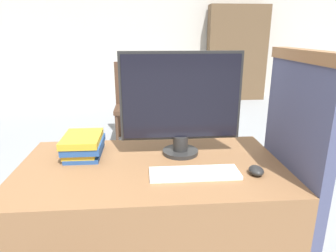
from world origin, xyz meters
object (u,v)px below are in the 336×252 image
at_px(monitor, 181,102).
at_px(book_stack, 83,145).
at_px(far_chair, 132,99).
at_px(mouse, 256,170).
at_px(keyboard, 194,173).

bearing_deg(monitor, book_stack, 178.59).
relative_size(monitor, far_chair, 0.61).
xyz_separation_m(monitor, far_chair, (-0.34, 2.34, -0.48)).
bearing_deg(book_stack, mouse, -19.27).
bearing_deg(far_chair, monitor, -76.86).
xyz_separation_m(monitor, book_stack, (-0.50, 0.01, -0.22)).
distance_m(keyboard, far_chair, 2.63).
bearing_deg(far_chair, book_stack, -89.17).
relative_size(keyboard, book_stack, 1.50).
xyz_separation_m(monitor, mouse, (0.31, -0.27, -0.26)).
height_order(monitor, book_stack, monitor).
height_order(keyboard, book_stack, book_stack).
bearing_deg(keyboard, monitor, 97.45).
xyz_separation_m(monitor, keyboard, (0.03, -0.26, -0.27)).
distance_m(monitor, mouse, 0.49).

